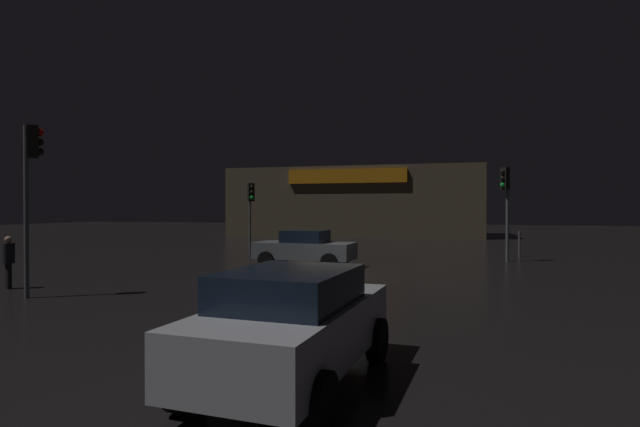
{
  "coord_description": "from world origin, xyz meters",
  "views": [
    {
      "loc": [
        4.2,
        -17.16,
        2.34
      ],
      "look_at": [
        -1.92,
        5.1,
        2.13
      ],
      "focal_mm": 27.98,
      "sensor_mm": 36.0,
      "label": 1
    }
  ],
  "objects_px": {
    "car_near": "(305,248)",
    "pedestrian": "(8,258)",
    "traffic_signal_opposite": "(251,201)",
    "traffic_signal_cross_left": "(31,171)",
    "store_building": "(358,202)",
    "traffic_signal_main": "(506,194)",
    "car_far": "(293,323)"
  },
  "relations": [
    {
      "from": "car_near",
      "to": "traffic_signal_opposite",
      "type": "bearing_deg",
      "value": 134.07
    },
    {
      "from": "traffic_signal_main",
      "to": "pedestrian",
      "type": "height_order",
      "value": "traffic_signal_main"
    },
    {
      "from": "car_near",
      "to": "pedestrian",
      "type": "distance_m",
      "value": 10.14
    },
    {
      "from": "traffic_signal_opposite",
      "to": "traffic_signal_cross_left",
      "type": "bearing_deg",
      "value": -92.88
    },
    {
      "from": "store_building",
      "to": "pedestrian",
      "type": "xyz_separation_m",
      "value": [
        -4.07,
        -32.51,
        -2.04
      ]
    },
    {
      "from": "store_building",
      "to": "car_near",
      "type": "relative_size",
      "value": 5.29
    },
    {
      "from": "store_building",
      "to": "car_far",
      "type": "xyz_separation_m",
      "value": [
        6.49,
        -37.81,
        -2.12
      ]
    },
    {
      "from": "traffic_signal_cross_left",
      "to": "car_near",
      "type": "xyz_separation_m",
      "value": [
        4.89,
        8.56,
        -2.57
      ]
    },
    {
      "from": "traffic_signal_opposite",
      "to": "traffic_signal_cross_left",
      "type": "xyz_separation_m",
      "value": [
        -0.65,
        -12.94,
        0.6
      ]
    },
    {
      "from": "traffic_signal_main",
      "to": "car_near",
      "type": "bearing_deg",
      "value": -152.1
    },
    {
      "from": "car_far",
      "to": "traffic_signal_main",
      "type": "bearing_deg",
      "value": 76.24
    },
    {
      "from": "store_building",
      "to": "car_far",
      "type": "relative_size",
      "value": 5.26
    },
    {
      "from": "traffic_signal_opposite",
      "to": "pedestrian",
      "type": "xyz_separation_m",
      "value": [
        -2.52,
        -11.93,
        -1.84
      ]
    },
    {
      "from": "traffic_signal_opposite",
      "to": "car_far",
      "type": "distance_m",
      "value": 19.12
    },
    {
      "from": "store_building",
      "to": "pedestrian",
      "type": "distance_m",
      "value": 32.82
    },
    {
      "from": "traffic_signal_opposite",
      "to": "pedestrian",
      "type": "bearing_deg",
      "value": -101.91
    },
    {
      "from": "traffic_signal_opposite",
      "to": "traffic_signal_main",
      "type": "bearing_deg",
      "value": -0.69
    },
    {
      "from": "traffic_signal_cross_left",
      "to": "car_far",
      "type": "xyz_separation_m",
      "value": [
        8.69,
        -4.3,
        -2.52
      ]
    },
    {
      "from": "store_building",
      "to": "traffic_signal_opposite",
      "type": "bearing_deg",
      "value": -94.31
    },
    {
      "from": "traffic_signal_cross_left",
      "to": "car_far",
      "type": "relative_size",
      "value": 1.11
    },
    {
      "from": "traffic_signal_opposite",
      "to": "car_near",
      "type": "height_order",
      "value": "traffic_signal_opposite"
    },
    {
      "from": "traffic_signal_opposite",
      "to": "traffic_signal_cross_left",
      "type": "height_order",
      "value": "traffic_signal_cross_left"
    },
    {
      "from": "traffic_signal_cross_left",
      "to": "car_near",
      "type": "relative_size",
      "value": 1.11
    },
    {
      "from": "car_near",
      "to": "traffic_signal_main",
      "type": "bearing_deg",
      "value": 27.9
    },
    {
      "from": "traffic_signal_cross_left",
      "to": "pedestrian",
      "type": "bearing_deg",
      "value": 151.69
    },
    {
      "from": "traffic_signal_main",
      "to": "traffic_signal_cross_left",
      "type": "xyz_separation_m",
      "value": [
        -12.88,
        -12.79,
        0.34
      ]
    },
    {
      "from": "store_building",
      "to": "traffic_signal_opposite",
      "type": "distance_m",
      "value": 20.63
    },
    {
      "from": "traffic_signal_main",
      "to": "traffic_signal_cross_left",
      "type": "relative_size",
      "value": 0.92
    },
    {
      "from": "traffic_signal_opposite",
      "to": "pedestrian",
      "type": "relative_size",
      "value": 2.36
    },
    {
      "from": "store_building",
      "to": "car_near",
      "type": "xyz_separation_m",
      "value": [
        2.69,
        -24.95,
        -2.17
      ]
    },
    {
      "from": "traffic_signal_main",
      "to": "car_far",
      "type": "distance_m",
      "value": 17.74
    },
    {
      "from": "car_near",
      "to": "pedestrian",
      "type": "height_order",
      "value": "pedestrian"
    }
  ]
}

